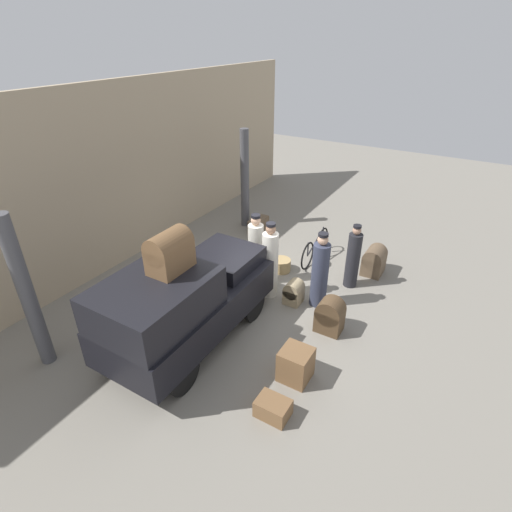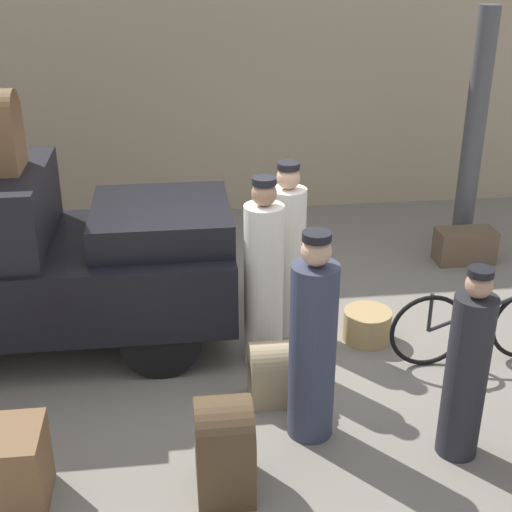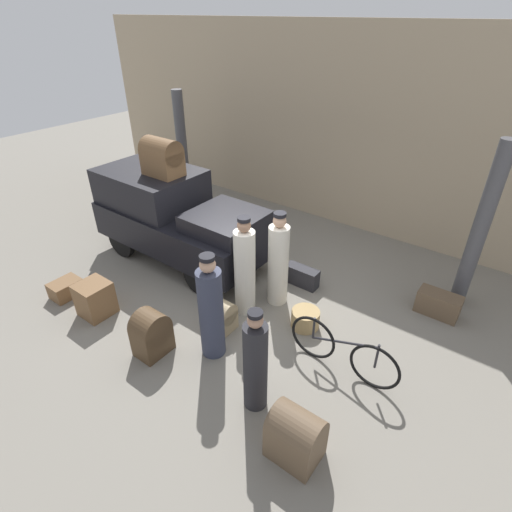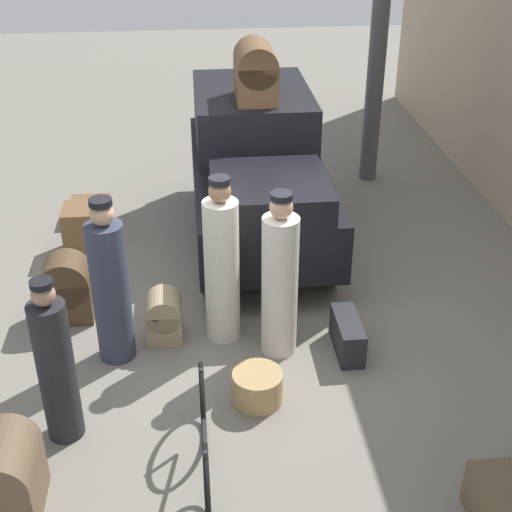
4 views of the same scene
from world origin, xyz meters
TOP-DOWN VIEW (x-y plane):
  - ground_plane at (0.00, 0.00)m, footprint 30.00×30.00m
  - canopy_pillar_left at (-3.81, 2.40)m, footprint 0.26×0.26m
  - truck at (-2.07, 0.44)m, footprint 3.75×1.67m
  - bicycle at (2.25, -0.43)m, footprint 1.74×0.04m
  - wicker_basket at (1.32, 0.10)m, footprint 0.48×0.48m
  - porter_carrying_trunk at (0.54, 0.41)m, footprint 0.37×0.37m
  - conductor_in_dark_uniform at (0.47, -1.28)m, footprint 0.38×0.38m
  - porter_standing_middle at (0.23, -0.16)m, footprint 0.37×0.37m
  - porter_lifting_near_truck at (1.58, -1.66)m, footprint 0.32×0.32m
  - trunk_umber_medium at (0.22, -0.78)m, footprint 0.40×0.38m
  - suitcase_tan_flat at (0.63, 1.12)m, footprint 0.68×0.25m
  - suitcase_small_leather at (-2.74, -1.87)m, footprint 0.39×0.54m
  - trunk_barrel_dark at (2.42, -1.98)m, footprint 0.61×0.50m
  - trunk_large_brown at (-0.29, -1.85)m, footprint 0.42×0.54m
  - trunk_wicker_pale at (-1.82, -1.82)m, footprint 0.52×0.53m
  - trunk_on_truck_roof at (-2.28, 0.44)m, footprint 0.77×0.50m

SIDE VIEW (x-z plane):
  - ground_plane at x=0.00m, z-range 0.00..0.00m
  - suitcase_small_leather at x=-2.74m, z-range 0.00..0.32m
  - wicker_basket at x=1.32m, z-range 0.00..0.32m
  - suitcase_tan_flat at x=0.63m, z-range 0.00..0.38m
  - trunk_umber_medium at x=0.22m, z-range 0.00..0.56m
  - trunk_wicker_pale at x=-1.82m, z-range 0.00..0.63m
  - trunk_barrel_dark at x=2.42m, z-range 0.00..0.73m
  - trunk_large_brown at x=-0.29m, z-range 0.00..0.77m
  - bicycle at x=2.25m, z-range -0.02..0.78m
  - porter_lifting_near_truck at x=1.58m, z-range -0.06..1.55m
  - conductor_in_dark_uniform at x=0.47m, z-range -0.07..1.72m
  - porter_carrying_trunk at x=0.54m, z-range -0.07..1.74m
  - porter_standing_middle at x=0.23m, z-range -0.07..1.79m
  - truck at x=-2.07m, z-range 0.07..1.90m
  - canopy_pillar_left at x=-3.81m, z-range 0.00..3.02m
  - trunk_on_truck_roof at x=-2.28m, z-range 1.82..2.55m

